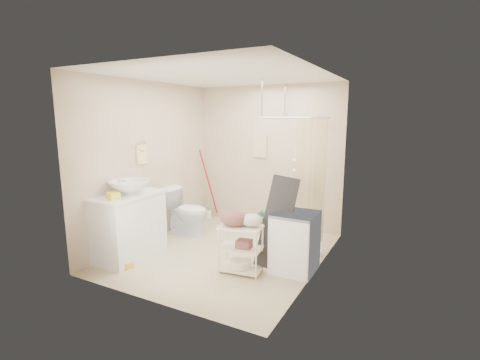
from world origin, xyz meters
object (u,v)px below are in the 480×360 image
Objects in this scene: laundry_rack at (241,245)px; toilet at (187,211)px; washing_machine at (295,242)px; vanity at (129,226)px.

toilet is at bearing 141.55° from laundry_rack.
washing_machine is 0.72m from laundry_rack.
toilet is 1.07× the size of laundry_rack.
vanity is 1.41× the size of laundry_rack.
vanity is 1.32× the size of toilet.
vanity is 1.34× the size of washing_machine.
vanity reaches higher than toilet.
washing_machine is at bearing 14.55° from vanity.
washing_machine is 1.05× the size of laundry_rack.
vanity is 2.40m from washing_machine.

